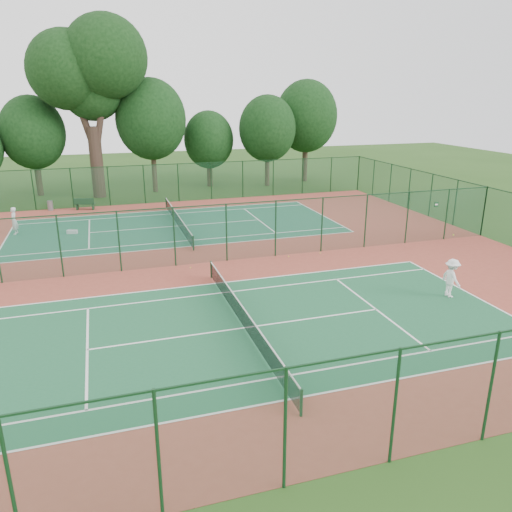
# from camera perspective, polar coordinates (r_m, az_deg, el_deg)

# --- Properties ---
(ground) EXTENTS (120.00, 120.00, 0.00)m
(ground) POSITION_cam_1_polar(r_m,az_deg,el_deg) (29.69, -6.21, -0.82)
(ground) COLOR #254716
(ground) RESTS_ON ground
(red_pad) EXTENTS (40.00, 36.00, 0.01)m
(red_pad) POSITION_cam_1_polar(r_m,az_deg,el_deg) (29.69, -6.21, -0.81)
(red_pad) COLOR brown
(red_pad) RESTS_ON ground
(court_near) EXTENTS (23.77, 10.97, 0.01)m
(court_near) POSITION_cam_1_polar(r_m,az_deg,el_deg) (21.58, -1.38, -8.22)
(court_near) COLOR #1C5A36
(court_near) RESTS_ON red_pad
(court_far) EXTENTS (23.77, 10.97, 0.01)m
(court_far) POSITION_cam_1_polar(r_m,az_deg,el_deg) (38.20, -8.91, 3.41)
(court_far) COLOR #1C5A3D
(court_far) RESTS_ON red_pad
(fence_north) EXTENTS (40.00, 0.09, 3.50)m
(fence_north) POSITION_cam_1_polar(r_m,az_deg,el_deg) (46.57, -10.75, 8.16)
(fence_north) COLOR #17462A
(fence_north) RESTS_ON ground
(fence_south) EXTENTS (40.00, 0.09, 3.50)m
(fence_south) POSITION_cam_1_polar(r_m,az_deg,el_deg) (13.48, 9.78, -17.74)
(fence_south) COLOR #17452B
(fence_south) RESTS_ON ground
(fence_east) EXTENTS (0.09, 36.00, 3.50)m
(fence_east) POSITION_cam_1_polar(r_m,az_deg,el_deg) (38.25, 24.61, 4.68)
(fence_east) COLOR #1A5033
(fence_east) RESTS_ON ground
(fence_divider) EXTENTS (40.00, 0.09, 3.50)m
(fence_divider) POSITION_cam_1_polar(r_m,az_deg,el_deg) (29.17, -6.32, 2.46)
(fence_divider) COLOR #16442E
(fence_divider) RESTS_ON ground
(tennis_net_near) EXTENTS (0.10, 12.90, 0.97)m
(tennis_net_near) POSITION_cam_1_polar(r_m,az_deg,el_deg) (21.35, -1.39, -6.95)
(tennis_net_near) COLOR #153C1F
(tennis_net_near) RESTS_ON ground
(tennis_net_far) EXTENTS (0.10, 12.90, 0.97)m
(tennis_net_far) POSITION_cam_1_polar(r_m,az_deg,el_deg) (38.07, -8.95, 4.18)
(tennis_net_far) COLOR #12311A
(tennis_net_far) RESTS_ON ground
(player_near) EXTENTS (0.72, 1.25, 1.93)m
(player_near) POSITION_cam_1_polar(r_m,az_deg,el_deg) (26.20, 21.44, -2.35)
(player_near) COLOR white
(player_near) RESTS_ON court_near
(player_far) EXTENTS (0.55, 0.76, 1.93)m
(player_far) POSITION_cam_1_polar(r_m,az_deg,el_deg) (39.27, -25.93, 3.64)
(player_far) COLOR silver
(player_far) RESTS_ON court_far
(trash_bin) EXTENTS (0.55, 0.55, 0.82)m
(trash_bin) POSITION_cam_1_polar(r_m,az_deg,el_deg) (46.32, -22.46, 5.35)
(trash_bin) COLOR slate
(trash_bin) RESTS_ON red_pad
(bench) EXTENTS (1.76, 0.92, 1.04)m
(bench) POSITION_cam_1_polar(r_m,az_deg,el_deg) (45.40, -19.00, 5.67)
(bench) COLOR #12331A
(bench) RESTS_ON red_pad
(kit_bag) EXTENTS (0.77, 0.46, 0.27)m
(kit_bag) POSITION_cam_1_polar(r_m,az_deg,el_deg) (37.99, -20.27, 2.60)
(kit_bag) COLOR silver
(kit_bag) RESTS_ON red_pad
(stray_ball_a) EXTENTS (0.07, 0.07, 0.07)m
(stray_ball_a) POSITION_cam_1_polar(r_m,az_deg,el_deg) (30.67, 3.74, -0.03)
(stray_ball_a) COLOR #E7F038
(stray_ball_a) RESTS_ON red_pad
(stray_ball_b) EXTENTS (0.07, 0.07, 0.07)m
(stray_ball_b) POSITION_cam_1_polar(r_m,az_deg,el_deg) (31.50, 7.34, 0.34)
(stray_ball_b) COLOR #E0F438
(stray_ball_b) RESTS_ON red_pad
(stray_ball_c) EXTENTS (0.07, 0.07, 0.07)m
(stray_ball_c) POSITION_cam_1_polar(r_m,az_deg,el_deg) (28.89, -7.50, -1.32)
(stray_ball_c) COLOR yellow
(stray_ball_c) RESTS_ON red_pad
(big_tree) EXTENTS (10.67, 7.81, 16.40)m
(big_tree) POSITION_cam_1_polar(r_m,az_deg,el_deg) (50.28, -18.56, 19.58)
(big_tree) COLOR #34231C
(big_tree) RESTS_ON ground
(evergreen_row) EXTENTS (39.00, 5.00, 12.00)m
(evergreen_row) POSITION_cam_1_polar(r_m,az_deg,el_deg) (53.04, -10.95, 7.41)
(evergreen_row) COLOR black
(evergreen_row) RESTS_ON ground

